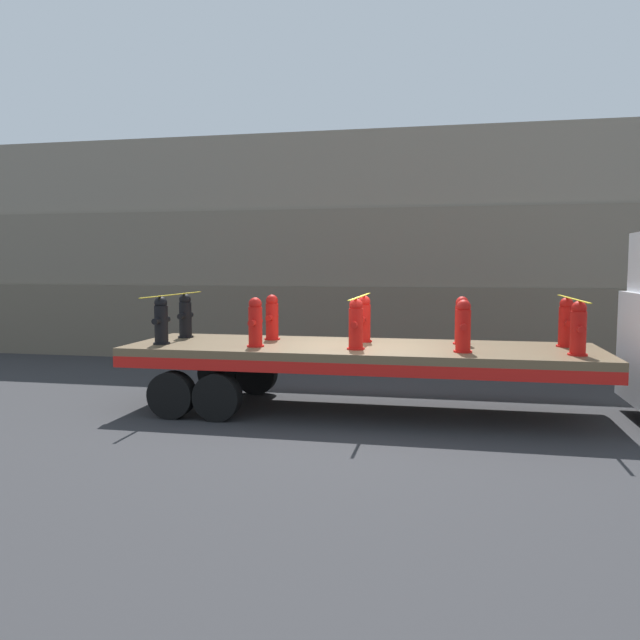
{
  "coord_description": "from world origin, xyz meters",
  "views": [
    {
      "loc": [
        1.54,
        -11.24,
        2.7
      ],
      "look_at": [
        -0.75,
        0.0,
        1.69
      ],
      "focal_mm": 35.0,
      "sensor_mm": 36.0,
      "label": 1
    }
  ],
  "objects_px": {
    "fire_hydrant_red_far_1": "(272,318)",
    "fire_hydrant_red_far_2": "(364,319)",
    "flatbed_trailer": "(330,357)",
    "fire_hydrant_black_far_0": "(185,316)",
    "fire_hydrant_red_near_2": "(356,325)",
    "fire_hydrant_red_far_3": "(462,321)",
    "fire_hydrant_red_near_3": "(463,327)",
    "fire_hydrant_red_far_4": "(566,323)",
    "fire_hydrant_red_near_4": "(578,329)",
    "fire_hydrant_black_near_0": "(161,321)",
    "fire_hydrant_red_near_1": "(255,323)"
  },
  "relations": [
    {
      "from": "fire_hydrant_black_near_0",
      "to": "fire_hydrant_red_far_3",
      "type": "height_order",
      "value": "same"
    },
    {
      "from": "flatbed_trailer",
      "to": "fire_hydrant_red_near_1",
      "type": "xyz_separation_m",
      "value": [
        -1.27,
        -0.55,
        0.67
      ]
    },
    {
      "from": "fire_hydrant_red_far_2",
      "to": "fire_hydrant_red_near_2",
      "type": "bearing_deg",
      "value": -90.0
    },
    {
      "from": "fire_hydrant_red_far_3",
      "to": "fire_hydrant_red_near_3",
      "type": "bearing_deg",
      "value": -90.0
    },
    {
      "from": "flatbed_trailer",
      "to": "fire_hydrant_black_far_0",
      "type": "height_order",
      "value": "fire_hydrant_black_far_0"
    },
    {
      "from": "fire_hydrant_red_near_2",
      "to": "fire_hydrant_red_near_3",
      "type": "height_order",
      "value": "same"
    },
    {
      "from": "fire_hydrant_red_near_2",
      "to": "fire_hydrant_red_far_2",
      "type": "height_order",
      "value": "same"
    },
    {
      "from": "fire_hydrant_red_far_2",
      "to": "flatbed_trailer",
      "type": "bearing_deg",
      "value": -135.23
    },
    {
      "from": "fire_hydrant_red_near_2",
      "to": "fire_hydrant_red_far_2",
      "type": "bearing_deg",
      "value": 90.0
    },
    {
      "from": "fire_hydrant_red_far_1",
      "to": "fire_hydrant_red_far_3",
      "type": "xyz_separation_m",
      "value": [
        3.65,
        0.0,
        0.0
      ]
    },
    {
      "from": "fire_hydrant_red_far_2",
      "to": "fire_hydrant_red_near_4",
      "type": "distance_m",
      "value": 3.81
    },
    {
      "from": "fire_hydrant_red_near_2",
      "to": "fire_hydrant_red_far_2",
      "type": "relative_size",
      "value": 1.0
    },
    {
      "from": "fire_hydrant_black_far_0",
      "to": "fire_hydrant_red_far_3",
      "type": "height_order",
      "value": "same"
    },
    {
      "from": "fire_hydrant_black_far_0",
      "to": "fire_hydrant_red_far_4",
      "type": "xyz_separation_m",
      "value": [
        7.3,
        0.0,
        0.0
      ]
    },
    {
      "from": "fire_hydrant_red_near_2",
      "to": "flatbed_trailer",
      "type": "bearing_deg",
      "value": 135.23
    },
    {
      "from": "fire_hydrant_red_far_4",
      "to": "flatbed_trailer",
      "type": "bearing_deg",
      "value": -172.57
    },
    {
      "from": "fire_hydrant_black_far_0",
      "to": "fire_hydrant_red_far_1",
      "type": "bearing_deg",
      "value": 0.0
    },
    {
      "from": "fire_hydrant_black_far_0",
      "to": "fire_hydrant_red_near_1",
      "type": "distance_m",
      "value": 2.13
    },
    {
      "from": "fire_hydrant_red_near_3",
      "to": "fire_hydrant_black_far_0",
      "type": "bearing_deg",
      "value": 168.68
    },
    {
      "from": "fire_hydrant_red_near_2",
      "to": "fire_hydrant_red_near_4",
      "type": "relative_size",
      "value": 1.0
    },
    {
      "from": "fire_hydrant_red_far_2",
      "to": "fire_hydrant_red_near_3",
      "type": "xyz_separation_m",
      "value": [
        1.82,
        -1.09,
        0.0
      ]
    },
    {
      "from": "fire_hydrant_black_near_0",
      "to": "fire_hydrant_red_near_3",
      "type": "height_order",
      "value": "same"
    },
    {
      "from": "fire_hydrant_red_near_2",
      "to": "fire_hydrant_red_far_3",
      "type": "height_order",
      "value": "same"
    },
    {
      "from": "fire_hydrant_black_far_0",
      "to": "fire_hydrant_red_near_4",
      "type": "height_order",
      "value": "same"
    },
    {
      "from": "fire_hydrant_red_far_2",
      "to": "fire_hydrant_red_near_4",
      "type": "xyz_separation_m",
      "value": [
        3.65,
        -1.09,
        0.0
      ]
    },
    {
      "from": "fire_hydrant_red_far_1",
      "to": "fire_hydrant_red_far_2",
      "type": "distance_m",
      "value": 1.82
    },
    {
      "from": "fire_hydrant_black_far_0",
      "to": "fire_hydrant_black_near_0",
      "type": "bearing_deg",
      "value": -90.0
    },
    {
      "from": "flatbed_trailer",
      "to": "fire_hydrant_red_far_1",
      "type": "bearing_deg",
      "value": 156.71
    },
    {
      "from": "fire_hydrant_red_far_2",
      "to": "fire_hydrant_red_far_4",
      "type": "height_order",
      "value": "same"
    },
    {
      "from": "flatbed_trailer",
      "to": "fire_hydrant_red_far_3",
      "type": "relative_size",
      "value": 9.54
    },
    {
      "from": "fire_hydrant_black_near_0",
      "to": "fire_hydrant_red_far_1",
      "type": "bearing_deg",
      "value": 30.98
    },
    {
      "from": "fire_hydrant_red_far_2",
      "to": "fire_hydrant_red_near_4",
      "type": "height_order",
      "value": "same"
    },
    {
      "from": "flatbed_trailer",
      "to": "fire_hydrant_red_near_4",
      "type": "relative_size",
      "value": 9.54
    },
    {
      "from": "fire_hydrant_black_far_0",
      "to": "fire_hydrant_red_near_3",
      "type": "bearing_deg",
      "value": -11.32
    },
    {
      "from": "fire_hydrant_red_near_2",
      "to": "fire_hydrant_red_far_1",
      "type": "bearing_deg",
      "value": 149.02
    },
    {
      "from": "fire_hydrant_red_far_1",
      "to": "fire_hydrant_red_far_3",
      "type": "bearing_deg",
      "value": 0.0
    },
    {
      "from": "fire_hydrant_red_near_1",
      "to": "fire_hydrant_red_far_1",
      "type": "height_order",
      "value": "same"
    },
    {
      "from": "fire_hydrant_red_near_3",
      "to": "fire_hydrant_red_far_4",
      "type": "height_order",
      "value": "same"
    },
    {
      "from": "fire_hydrant_red_far_2",
      "to": "fire_hydrant_red_near_3",
      "type": "distance_m",
      "value": 2.13
    },
    {
      "from": "fire_hydrant_red_far_2",
      "to": "fire_hydrant_red_far_3",
      "type": "relative_size",
      "value": 1.0
    },
    {
      "from": "fire_hydrant_red_near_3",
      "to": "fire_hydrant_red_far_2",
      "type": "bearing_deg",
      "value": 149.02
    },
    {
      "from": "fire_hydrant_red_near_3",
      "to": "fire_hydrant_red_near_4",
      "type": "bearing_deg",
      "value": 0.0
    },
    {
      "from": "flatbed_trailer",
      "to": "fire_hydrant_black_far_0",
      "type": "bearing_deg",
      "value": 169.97
    },
    {
      "from": "fire_hydrant_black_near_0",
      "to": "fire_hydrant_red_near_4",
      "type": "xyz_separation_m",
      "value": [
        7.3,
        0.0,
        0.0
      ]
    },
    {
      "from": "fire_hydrant_red_near_1",
      "to": "fire_hydrant_black_far_0",
      "type": "bearing_deg",
      "value": 149.02
    },
    {
      "from": "fire_hydrant_black_far_0",
      "to": "fire_hydrant_red_near_1",
      "type": "relative_size",
      "value": 1.0
    },
    {
      "from": "fire_hydrant_red_near_1",
      "to": "fire_hydrant_red_far_3",
      "type": "relative_size",
      "value": 1.0
    },
    {
      "from": "fire_hydrant_black_near_0",
      "to": "fire_hydrant_red_near_3",
      "type": "relative_size",
      "value": 1.0
    },
    {
      "from": "fire_hydrant_red_far_1",
      "to": "fire_hydrant_red_far_2",
      "type": "height_order",
      "value": "same"
    },
    {
      "from": "fire_hydrant_red_near_1",
      "to": "fire_hydrant_red_near_4",
      "type": "height_order",
      "value": "same"
    }
  ]
}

